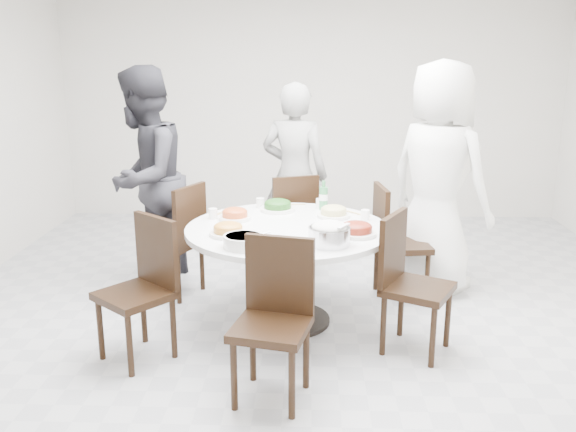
{
  "coord_description": "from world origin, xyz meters",
  "views": [
    {
      "loc": [
        -0.03,
        -4.43,
        1.98
      ],
      "look_at": [
        -0.18,
        -0.09,
        0.82
      ],
      "focal_mm": 38.0,
      "sensor_mm": 36.0,
      "label": 1
    }
  ],
  "objects_px": {
    "rice_bowl": "(329,236)",
    "chair_s": "(271,324)",
    "chair_n": "(289,223)",
    "chair_nw": "(172,240)",
    "diner_left": "(144,179)",
    "soup_bowl": "(243,241)",
    "dining_table": "(288,275)",
    "chair_ne": "(402,242)",
    "diner_right": "(438,178)",
    "diner_middle": "(295,175)",
    "chair_se": "(418,286)",
    "chair_sw": "(134,292)",
    "beverage_bottle": "(324,195)"
  },
  "relations": [
    {
      "from": "chair_n",
      "to": "chair_s",
      "type": "height_order",
      "value": "same"
    },
    {
      "from": "chair_se",
      "to": "diner_middle",
      "type": "height_order",
      "value": "diner_middle"
    },
    {
      "from": "chair_ne",
      "to": "rice_bowl",
      "type": "relative_size",
      "value": 3.39
    },
    {
      "from": "chair_n",
      "to": "diner_right",
      "type": "distance_m",
      "value": 1.39
    },
    {
      "from": "diner_left",
      "to": "soup_bowl",
      "type": "relative_size",
      "value": 7.16
    },
    {
      "from": "diner_right",
      "to": "diner_left",
      "type": "bearing_deg",
      "value": 45.7
    },
    {
      "from": "chair_s",
      "to": "diner_middle",
      "type": "bearing_deg",
      "value": 101.3
    },
    {
      "from": "diner_middle",
      "to": "diner_left",
      "type": "xyz_separation_m",
      "value": [
        -1.26,
        -0.61,
        0.08
      ]
    },
    {
      "from": "diner_right",
      "to": "diner_middle",
      "type": "xyz_separation_m",
      "value": [
        -1.22,
        0.6,
        -0.1
      ]
    },
    {
      "from": "diner_middle",
      "to": "soup_bowl",
      "type": "height_order",
      "value": "diner_middle"
    },
    {
      "from": "dining_table",
      "to": "chair_s",
      "type": "height_order",
      "value": "chair_s"
    },
    {
      "from": "chair_se",
      "to": "beverage_bottle",
      "type": "height_order",
      "value": "beverage_bottle"
    },
    {
      "from": "rice_bowl",
      "to": "chair_s",
      "type": "bearing_deg",
      "value": -118.05
    },
    {
      "from": "chair_s",
      "to": "diner_right",
      "type": "height_order",
      "value": "diner_right"
    },
    {
      "from": "chair_nw",
      "to": "chair_se",
      "type": "height_order",
      "value": "same"
    },
    {
      "from": "chair_s",
      "to": "chair_se",
      "type": "height_order",
      "value": "same"
    },
    {
      "from": "rice_bowl",
      "to": "diner_left",
      "type": "bearing_deg",
      "value": 142.89
    },
    {
      "from": "chair_nw",
      "to": "soup_bowl",
      "type": "distance_m",
      "value": 1.29
    },
    {
      "from": "chair_sw",
      "to": "chair_se",
      "type": "height_order",
      "value": "same"
    },
    {
      "from": "chair_se",
      "to": "chair_sw",
      "type": "bearing_deg",
      "value": 123.56
    },
    {
      "from": "diner_middle",
      "to": "chair_sw",
      "type": "bearing_deg",
      "value": 77.95
    },
    {
      "from": "dining_table",
      "to": "diner_left",
      "type": "distance_m",
      "value": 1.56
    },
    {
      "from": "chair_n",
      "to": "rice_bowl",
      "type": "distance_m",
      "value": 1.55
    },
    {
      "from": "diner_right",
      "to": "chair_sw",
      "type": "bearing_deg",
      "value": 77.21
    },
    {
      "from": "chair_ne",
      "to": "chair_n",
      "type": "height_order",
      "value": "same"
    },
    {
      "from": "chair_s",
      "to": "rice_bowl",
      "type": "xyz_separation_m",
      "value": [
        0.35,
        0.66,
        0.33
      ]
    },
    {
      "from": "chair_ne",
      "to": "soup_bowl",
      "type": "relative_size",
      "value": 3.6
    },
    {
      "from": "chair_s",
      "to": "diner_right",
      "type": "xyz_separation_m",
      "value": [
        1.29,
        1.83,
        0.5
      ]
    },
    {
      "from": "beverage_bottle",
      "to": "chair_nw",
      "type": "bearing_deg",
      "value": 179.53
    },
    {
      "from": "chair_n",
      "to": "soup_bowl",
      "type": "relative_size",
      "value": 3.6
    },
    {
      "from": "dining_table",
      "to": "chair_n",
      "type": "relative_size",
      "value": 1.58
    },
    {
      "from": "chair_s",
      "to": "diner_middle",
      "type": "xyz_separation_m",
      "value": [
        0.08,
        2.43,
        0.39
      ]
    },
    {
      "from": "chair_n",
      "to": "chair_nw",
      "type": "xyz_separation_m",
      "value": [
        -0.96,
        -0.53,
        0.0
      ]
    },
    {
      "from": "dining_table",
      "to": "diner_left",
      "type": "relative_size",
      "value": 0.79
    },
    {
      "from": "chair_nw",
      "to": "diner_left",
      "type": "bearing_deg",
      "value": -104.27
    },
    {
      "from": "chair_ne",
      "to": "diner_middle",
      "type": "height_order",
      "value": "diner_middle"
    },
    {
      "from": "chair_nw",
      "to": "diner_right",
      "type": "height_order",
      "value": "diner_right"
    },
    {
      "from": "chair_ne",
      "to": "chair_se",
      "type": "bearing_deg",
      "value": 170.72
    },
    {
      "from": "chair_n",
      "to": "rice_bowl",
      "type": "bearing_deg",
      "value": 82.27
    },
    {
      "from": "rice_bowl",
      "to": "beverage_bottle",
      "type": "bearing_deg",
      "value": 91.13
    },
    {
      "from": "diner_right",
      "to": "diner_left",
      "type": "distance_m",
      "value": 2.48
    },
    {
      "from": "dining_table",
      "to": "chair_n",
      "type": "height_order",
      "value": "chair_n"
    },
    {
      "from": "chair_sw",
      "to": "chair_s",
      "type": "distance_m",
      "value": 1.03
    },
    {
      "from": "dining_table",
      "to": "chair_ne",
      "type": "height_order",
      "value": "chair_ne"
    },
    {
      "from": "dining_table",
      "to": "soup_bowl",
      "type": "height_order",
      "value": "soup_bowl"
    },
    {
      "from": "rice_bowl",
      "to": "diner_right",
      "type": "bearing_deg",
      "value": 51.13
    },
    {
      "from": "chair_n",
      "to": "chair_nw",
      "type": "distance_m",
      "value": 1.1
    },
    {
      "from": "dining_table",
      "to": "chair_s",
      "type": "relative_size",
      "value": 1.58
    },
    {
      "from": "rice_bowl",
      "to": "beverage_bottle",
      "type": "distance_m",
      "value": 0.95
    },
    {
      "from": "chair_ne",
      "to": "chair_n",
      "type": "relative_size",
      "value": 1.0
    }
  ]
}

